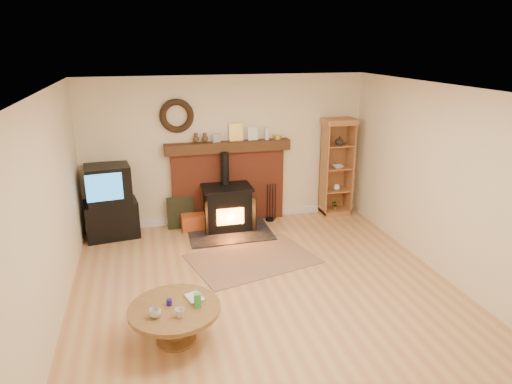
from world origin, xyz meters
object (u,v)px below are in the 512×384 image
object	(u,v)px
tv_unit	(110,203)
coffee_table	(175,314)
curio_cabinet	(336,167)
wood_stove	(228,209)

from	to	relation	value
tv_unit	coffee_table	xyz separation A→B (m)	(0.80, -3.14, -0.25)
tv_unit	curio_cabinet	xyz separation A→B (m)	(4.04, 0.08, 0.32)
wood_stove	tv_unit	world-z (taller)	wood_stove
tv_unit	curio_cabinet	size ratio (longest dim) A/B	0.68
curio_cabinet	coffee_table	world-z (taller)	curio_cabinet
curio_cabinet	coffee_table	size ratio (longest dim) A/B	1.83
wood_stove	curio_cabinet	size ratio (longest dim) A/B	0.77
tv_unit	coffee_table	bearing A→B (deg)	-75.75
curio_cabinet	coffee_table	bearing A→B (deg)	-135.12
wood_stove	tv_unit	distance (m)	1.95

